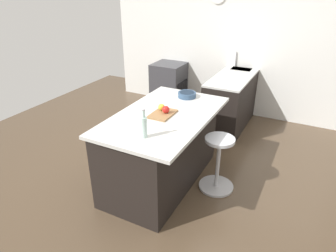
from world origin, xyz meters
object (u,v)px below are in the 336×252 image
object	(u,v)px
apple_yellow	(161,107)
fruit_bowl	(187,94)
cutting_board	(163,114)
apple_red	(166,110)
kitchen_island	(161,148)
oven_range	(169,85)
stool_by_window	(218,165)
water_bottle	(144,126)

from	to	relation	value
apple_yellow	fruit_bowl	distance (m)	0.60
cutting_board	apple_red	bearing A→B (deg)	126.36
apple_red	kitchen_island	bearing A→B (deg)	-86.15
oven_range	cutting_board	size ratio (longest dim) A/B	2.46
fruit_bowl	oven_range	bearing A→B (deg)	-146.15
stool_by_window	apple_yellow	world-z (taller)	apple_yellow
kitchen_island	apple_yellow	xyz separation A→B (m)	(-0.06, -0.02, 0.53)
oven_range	stool_by_window	size ratio (longest dim) A/B	1.24
kitchen_island	water_bottle	world-z (taller)	water_bottle
stool_by_window	cutting_board	bearing A→B (deg)	-74.26
stool_by_window	cutting_board	size ratio (longest dim) A/B	1.98
kitchen_island	fruit_bowl	world-z (taller)	fruit_bowl
stool_by_window	apple_yellow	bearing A→B (deg)	-81.02
cutting_board	water_bottle	distance (m)	0.60
cutting_board	apple_red	xyz separation A→B (m)	(-0.02, 0.03, 0.05)
oven_range	apple_yellow	world-z (taller)	apple_yellow
apple_yellow	oven_range	bearing A→B (deg)	-154.93
oven_range	cutting_board	distance (m)	2.71
oven_range	fruit_bowl	distance (m)	2.16
kitchen_island	stool_by_window	size ratio (longest dim) A/B	2.49
fruit_bowl	apple_yellow	bearing A→B (deg)	-6.93
stool_by_window	apple_red	size ratio (longest dim) A/B	7.98
water_bottle	oven_range	bearing A→B (deg)	-157.35
oven_range	kitchen_island	bearing A→B (deg)	24.97
water_bottle	fruit_bowl	world-z (taller)	water_bottle
kitchen_island	apple_red	world-z (taller)	apple_red
cutting_board	fruit_bowl	world-z (taller)	fruit_bowl
stool_by_window	apple_yellow	xyz separation A→B (m)	(0.11, -0.73, 0.68)
oven_range	fruit_bowl	size ratio (longest dim) A/B	3.61
oven_range	apple_yellow	bearing A→B (deg)	25.07
kitchen_island	oven_range	bearing A→B (deg)	-155.03
apple_red	apple_yellow	size ratio (longest dim) A/B	1.11
oven_range	water_bottle	xyz separation A→B (m)	(2.98, 1.24, 0.64)
stool_by_window	apple_red	xyz separation A→B (m)	(0.17, -0.64, 0.69)
kitchen_island	apple_yellow	world-z (taller)	apple_yellow
oven_range	stool_by_window	bearing A→B (deg)	39.35
apple_yellow	water_bottle	bearing A→B (deg)	13.36
oven_range	stool_by_window	distance (m)	2.86
oven_range	water_bottle	distance (m)	3.29
kitchen_island	fruit_bowl	xyz separation A→B (m)	(-0.65, 0.05, 0.51)
oven_range	stool_by_window	xyz separation A→B (m)	(2.21, 1.81, -0.11)
apple_red	fruit_bowl	size ratio (longest dim) A/B	0.36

